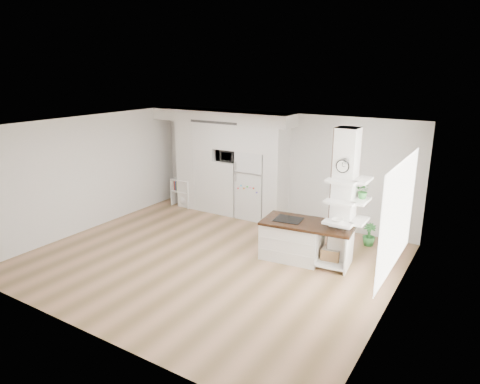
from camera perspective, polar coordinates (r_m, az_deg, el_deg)
The scene contains 14 objects.
floor at distance 8.82m, azimuth -3.99°, elevation -8.91°, with size 7.00×6.00×0.01m, color tan.
room at distance 8.21m, azimuth -4.24°, elevation 2.90°, with size 7.04×6.04×2.72m.
cabinet_wall at distance 11.24m, azimuth -2.21°, elevation 4.71°, with size 4.00×0.71×2.70m.
refrigerator at distance 10.92m, azimuth 1.89°, elevation 0.97°, with size 0.78×0.69×1.75m.
column at distance 8.29m, azimuth 14.04°, elevation -1.04°, with size 0.69×0.90×2.70m.
window at distance 7.22m, azimuth 20.36°, elevation -2.90°, with size 2.40×2.40×0.00m, color white.
pendant_light at distance 7.44m, azimuth 7.10°, elevation 3.51°, with size 0.12×0.12×0.10m, color white.
kitchen_island at distance 8.75m, azimuth 7.69°, elevation -6.20°, with size 1.88×1.05×1.38m.
bookshelf at distance 12.10m, azimuth -7.45°, elevation -0.31°, with size 0.66×0.40×0.77m.
floor_plant_a at distance 9.18m, azimuth 13.50°, elevation -6.58°, with size 0.28×0.23×0.51m, color #307A33.
floor_plant_b at distance 9.77m, azimuth 16.83°, elevation -5.47°, with size 0.28×0.28×0.50m, color #307A33.
microwave at distance 11.09m, azimuth -1.60°, elevation 4.91°, with size 0.54×0.37×0.30m, color #2D2D2D.
shelf_plant at distance 8.33m, azimuth 16.13°, elevation 0.14°, with size 0.27×0.23×0.30m, color #307A33.
decor_bowl at distance 8.21m, azimuth 12.85°, elevation -3.69°, with size 0.22×0.22×0.05m, color white.
Camera 1 is at (4.71, -6.46, 3.73)m, focal length 32.00 mm.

